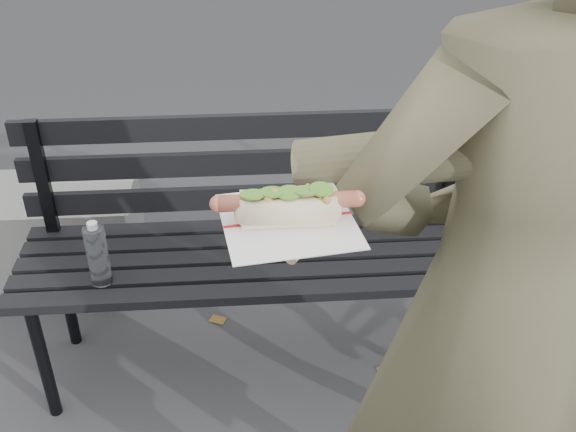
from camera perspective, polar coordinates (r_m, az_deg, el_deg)
name	(u,v)px	position (r m, az deg, el deg)	size (l,w,h in m)	color
park_bench	(250,231)	(2.18, -3.26, -1.31)	(1.50, 0.44, 0.88)	black
person	(503,306)	(1.32, 17.74, -7.23)	(0.67, 0.44, 1.84)	brown
held_hotdog	(413,168)	(1.05, 10.51, 3.99)	(0.63, 0.32, 0.20)	brown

